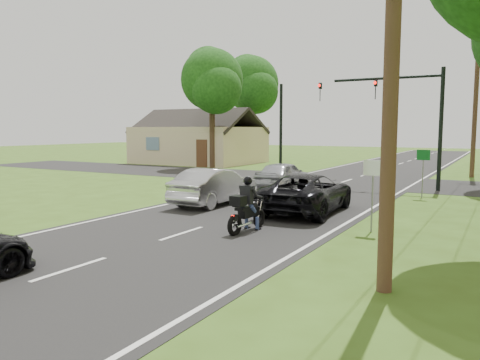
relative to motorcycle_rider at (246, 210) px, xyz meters
The scene contains 16 objects.
ground 2.00m from the motorcycle_rider, 141.30° to the right, with size 140.00×140.00×0.00m, color #375217.
road 8.96m from the motorcycle_rider, 99.51° to the left, with size 8.00×100.00×0.01m, color black.
cross_road 14.90m from the motorcycle_rider, 95.69° to the left, with size 60.00×7.00×0.01m, color black.
motorcycle_rider is the anchor object (origin of this frame).
dark_suv 3.96m from the motorcycle_rider, 84.97° to the left, with size 2.35×5.09×1.41m, color black.
silver_sedan 5.23m from the motorcycle_rider, 133.16° to the left, with size 1.54×4.41×1.45m, color #B6B6BB.
silver_suv 10.05m from the motorcycle_rider, 108.36° to the left, with size 1.65×4.11×1.40m, color #ACAEB4.
traffic_signal 13.41m from the motorcycle_rider, 81.74° to the left, with size 6.38×0.44×6.00m.
signal_pole_far 18.24m from the motorcycle_rider, 111.65° to the left, with size 0.20×0.20×6.00m, color black.
utility_pole_near 7.21m from the motorcycle_rider, 33.98° to the right, with size 1.60×0.28×10.00m.
utility_pole_far 21.80m from the motorcycle_rider, 77.22° to the left, with size 1.60×0.28×10.00m.
sign_white 3.81m from the motorcycle_rider, 29.14° to the left, with size 0.55×0.07×2.12m.
sign_green 10.42m from the motorcycle_rider, 70.74° to the left, with size 0.55×0.07×2.12m.
tree_left_near 23.56m from the motorcycle_rider, 125.38° to the left, with size 5.12×4.96×9.22m.
tree_left_far 33.00m from the motorcycle_rider, 117.97° to the left, with size 5.76×5.58×10.14m.
house 28.76m from the motorcycle_rider, 127.45° to the left, with size 10.20×8.00×4.84m.
Camera 1 is at (8.07, -10.71, 3.02)m, focal length 35.00 mm.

